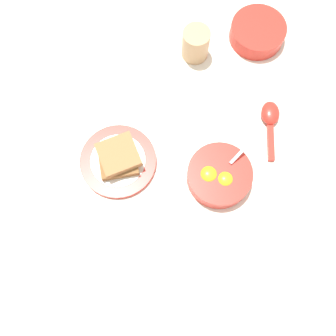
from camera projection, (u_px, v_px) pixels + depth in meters
ground_plane at (183, 116)px, 0.93m from camera, size 3.00×3.00×0.00m
egg_bowl at (219, 176)px, 0.87m from camera, size 0.14×0.14×0.07m
toast_plate at (118, 161)px, 0.89m from camera, size 0.17×0.17×0.01m
toast_sandwich at (118, 158)px, 0.87m from camera, size 0.11×0.11×0.04m
soup_spoon at (270, 118)px, 0.92m from camera, size 0.04×0.15×0.03m
congee_bowl at (258, 32)px, 0.97m from camera, size 0.14×0.14×0.04m
drinking_cup at (196, 43)px, 0.94m from camera, size 0.07×0.07×0.08m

